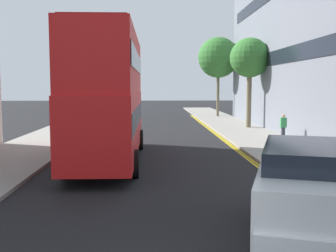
% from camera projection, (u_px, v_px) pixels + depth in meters
% --- Properties ---
extents(sidewalk_right, '(4.00, 80.00, 0.14)m').
position_uv_depth(sidewalk_right, '(280.00, 149.00, 20.96)').
color(sidewalk_right, gray).
rests_on(sidewalk_right, ground).
extents(sidewalk_left, '(4.00, 80.00, 0.14)m').
position_uv_depth(sidewalk_left, '(26.00, 151.00, 20.47)').
color(sidewalk_left, gray).
rests_on(sidewalk_left, ground).
extents(kerb_line_outer, '(0.10, 56.00, 0.01)m').
position_uv_depth(kerb_line_outer, '(249.00, 158.00, 18.90)').
color(kerb_line_outer, yellow).
rests_on(kerb_line_outer, ground).
extents(kerb_line_inner, '(0.10, 56.00, 0.01)m').
position_uv_depth(kerb_line_inner, '(245.00, 158.00, 18.89)').
color(kerb_line_inner, yellow).
rests_on(kerb_line_inner, ground).
extents(double_decker_bus_away, '(2.82, 10.82, 5.64)m').
position_uv_depth(double_decker_bus_away, '(109.00, 93.00, 17.73)').
color(double_decker_bus_away, red).
rests_on(double_decker_bus_away, ground).
extents(taxi_minivan, '(3.28, 5.16, 2.12)m').
position_uv_depth(taxi_minivan, '(306.00, 196.00, 8.31)').
color(taxi_minivan, silver).
rests_on(taxi_minivan, ground).
extents(pedestrian_far, '(0.34, 0.22, 1.62)m').
position_uv_depth(pedestrian_far, '(283.00, 127.00, 23.06)').
color(pedestrian_far, '#2D2D38').
rests_on(pedestrian_far, sidewalk_right).
extents(street_tree_near, '(4.29, 4.29, 8.38)m').
position_uv_depth(street_tree_near, '(218.00, 58.00, 42.77)').
color(street_tree_near, '#6B6047').
rests_on(street_tree_near, sidewalk_right).
extents(street_tree_mid, '(3.05, 3.05, 6.91)m').
position_uv_depth(street_tree_mid, '(250.00, 58.00, 31.06)').
color(street_tree_mid, '#6B6047').
rests_on(street_tree_mid, sidewalk_right).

